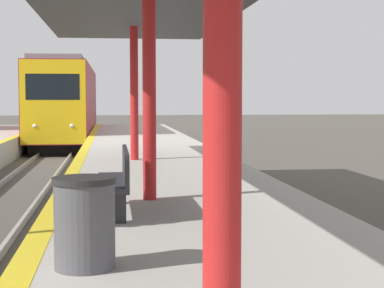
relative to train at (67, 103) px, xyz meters
The scene contains 3 objects.
train is the anchor object (origin of this frame).
trash_bin 31.16m from the train, 85.84° to the right, with size 0.62×0.62×0.89m.
bench 28.19m from the train, 84.70° to the right, with size 0.44×1.95×0.92m.
Camera 1 is at (2.53, -1.50, 2.58)m, focal length 60.00 mm.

